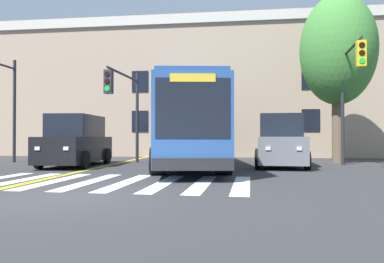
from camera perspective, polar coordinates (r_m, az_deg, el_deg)
The scene contains 12 objects.
ground_plane at distance 8.98m, azimuth -19.40°, elevation -9.39°, with size 120.00×120.00×0.00m, color #303033.
crosswalk at distance 11.43m, azimuth -12.68°, elevation -7.52°, with size 8.42×4.42×0.01m.
lane_line_yellow_inner at distance 25.47m, azimuth -6.71°, elevation -3.79°, with size 0.12×36.00×0.01m, color gold.
lane_line_yellow_outer at distance 25.43m, azimuth -6.36°, elevation -3.80°, with size 0.12×36.00×0.01m, color gold.
city_bus at distance 16.91m, azimuth -0.47°, elevation 1.00°, with size 4.30×12.51×3.46m.
car_black_near_lane at distance 18.02m, azimuth -17.22°, elevation -1.53°, with size 2.45×5.28×2.33m.
car_grey_far_lane at distance 17.29m, azimuth 13.24°, elevation -1.59°, with size 2.37×4.93×2.32m.
traffic_light_near_corner at distance 17.95m, azimuth 22.87°, elevation 7.07°, with size 0.48×3.80×5.65m.
traffic_light_far_corner at distance 21.04m, azimuth -26.89°, elevation 5.32°, with size 0.35×2.62×5.38m.
traffic_light_overhead at distance 18.15m, azimuth -10.12°, elevation 5.03°, with size 0.40×4.13×4.67m.
street_tree_curbside_large at distance 20.82m, azimuth 21.30°, elevation 11.41°, with size 4.86×5.09×8.59m.
building_facade at distance 29.33m, azimuth 5.18°, elevation 5.88°, with size 41.29×9.96×9.48m.
Camera 1 is at (4.02, -7.92, 1.35)m, focal length 35.00 mm.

